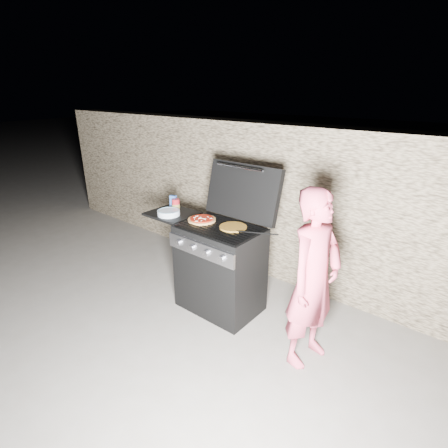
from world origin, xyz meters
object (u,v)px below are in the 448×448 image
Objects in this scene: gas_grill at (202,261)px; person at (314,280)px; pizza_topped at (202,219)px; sauce_jar at (176,205)px.

person reaches higher than gas_grill.
gas_grill is 1.32m from person.
gas_grill is 0.90× the size of person.
pizza_topped reaches higher than gas_grill.
gas_grill is at bearing -10.07° from sauce_jar.
person is (1.28, -0.09, -0.18)m from pizza_topped.
gas_grill is at bearing 95.51° from person.
person is (1.29, -0.09, 0.29)m from gas_grill.
pizza_topped is 0.46m from sauce_jar.
sauce_jar is 1.75m from person.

